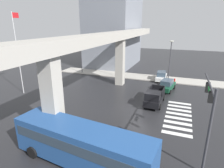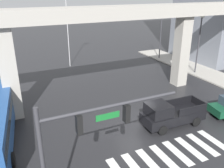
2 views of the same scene
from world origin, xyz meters
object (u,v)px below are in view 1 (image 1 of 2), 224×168
at_px(traffic_signal_mast, 209,106).
at_px(street_lamp_mid_block, 117,53).
at_px(fire_hydrant, 175,81).
at_px(city_bus, 81,143).
at_px(street_lamp_far_north, 81,51).
at_px(sedan_dark_green, 167,85).
at_px(flagpole, 18,49).
at_px(sedan_white, 161,76).
at_px(street_lamp_near_corner, 170,56).
at_px(pickup_truck, 154,97).

bearing_deg(traffic_signal_mast, street_lamp_mid_block, 35.00).
bearing_deg(fire_hydrant, city_bus, 167.28).
bearing_deg(traffic_signal_mast, street_lamp_far_north, 47.62).
height_order(sedan_dark_green, traffic_signal_mast, traffic_signal_mast).
height_order(sedan_dark_green, flagpole, flagpole).
height_order(sedan_white, street_lamp_far_north, street_lamp_far_north).
xyz_separation_m(city_bus, street_lamp_mid_block, (23.64, 5.59, 2.83)).
relative_size(sedan_dark_green, traffic_signal_mast, 0.70).
bearing_deg(sedan_white, fire_hydrant, -104.87).
bearing_deg(city_bus, street_lamp_near_corner, -9.85).
xyz_separation_m(city_bus, sedan_dark_green, (18.80, -4.30, -0.87)).
relative_size(pickup_truck, traffic_signal_mast, 0.80).
bearing_deg(pickup_truck, fire_hydrant, -10.38).
distance_m(sedan_dark_green, fire_hydrant, 4.56).
bearing_deg(sedan_dark_green, flagpole, 113.64).
bearing_deg(street_lamp_mid_block, street_lamp_near_corner, -90.00).
distance_m(street_lamp_far_north, flagpole, 13.92).
bearing_deg(city_bus, flagpole, 57.32).
bearing_deg(sedan_white, sedan_dark_green, -164.12).
bearing_deg(street_lamp_mid_block, street_lamp_far_north, 90.00).
relative_size(pickup_truck, flagpole, 0.45).
distance_m(traffic_signal_mast, street_lamp_mid_block, 24.17).
bearing_deg(flagpole, city_bus, -122.68).
height_order(sedan_white, street_lamp_mid_block, street_lamp_mid_block).
bearing_deg(sedan_dark_green, sedan_white, 15.88).
xyz_separation_m(traffic_signal_mast, street_lamp_far_north, (19.80, 21.69, 0.18)).
relative_size(sedan_white, fire_hydrant, 5.15).
xyz_separation_m(pickup_truck, street_lamp_near_corner, (10.98, -0.80, 3.57)).
relative_size(street_lamp_mid_block, street_lamp_far_north, 1.00).
relative_size(sedan_white, flagpole, 0.38).
relative_size(traffic_signal_mast, fire_hydrant, 7.64).
height_order(pickup_truck, sedan_white, pickup_truck).
height_order(city_bus, street_lamp_far_north, street_lamp_far_north).
relative_size(pickup_truck, fire_hydrant, 6.07).
xyz_separation_m(city_bus, flagpole, (10.06, 15.68, 4.86)).
height_order(sedan_dark_green, sedan_white, same).
distance_m(sedan_dark_green, street_lamp_near_corner, 6.10).
relative_size(pickup_truck, sedan_dark_green, 1.14).
relative_size(sedan_dark_green, sedan_white, 1.04).
distance_m(sedan_white, fire_hydrant, 2.51).
height_order(traffic_signal_mast, street_lamp_far_north, street_lamp_far_north).
relative_size(fire_hydrant, flagpole, 0.07).
bearing_deg(traffic_signal_mast, sedan_dark_green, 14.87).
xyz_separation_m(sedan_dark_green, traffic_signal_mast, (-14.95, -3.97, 3.53)).
relative_size(sedan_dark_green, street_lamp_far_north, 0.63).
xyz_separation_m(sedan_white, traffic_signal_mast, (-20.03, -5.42, 3.53)).
distance_m(street_lamp_mid_block, street_lamp_far_north, 7.83).
relative_size(city_bus, street_lamp_mid_block, 1.52).
relative_size(street_lamp_far_north, fire_hydrant, 8.52).
relative_size(city_bus, flagpole, 0.96).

